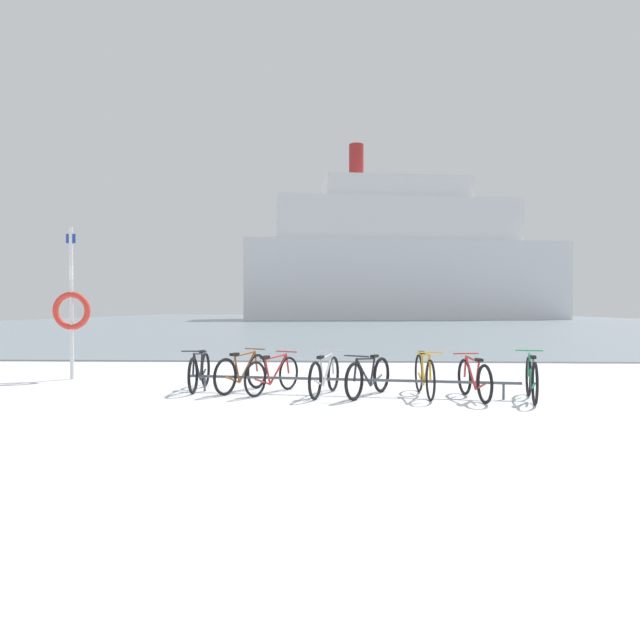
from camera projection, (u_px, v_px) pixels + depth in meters
The scene contains 12 objects.
ground at pixel (347, 323), 60.42m from camera, with size 80.00×132.00×0.08m.
bike_rack at pixel (347, 380), 10.28m from camera, with size 5.87×0.90×0.31m.
bicycle_0 at pixel (199, 371), 10.94m from camera, with size 0.46×1.68×0.78m.
bicycle_1 at pixel (242, 373), 10.70m from camera, with size 0.78×1.53×0.78m.
bicycle_2 at pixel (273, 375), 10.52m from camera, with size 0.83×1.50×0.74m.
bicycle_3 at pixel (325, 376), 10.28m from camera, with size 0.60×1.67×0.76m.
bicycle_4 at pixel (368, 377), 10.15m from camera, with size 0.87×1.56×0.75m.
bicycle_5 at pixel (424, 375), 10.16m from camera, with size 0.46×1.75×0.82m.
bicycle_6 at pixel (474, 379), 9.84m from camera, with size 0.46×1.60×0.76m.
bicycle_7 at pixel (532, 378), 9.70m from camera, with size 0.51×1.64×0.82m.
rescue_post at pixel (71, 308), 12.57m from camera, with size 0.83×0.13×3.29m.
ferry_ship at pixel (400, 261), 75.26m from camera, with size 41.91×16.36×22.39m.
Camera 1 is at (-0.45, -6.56, 1.56)m, focal length 32.62 mm.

